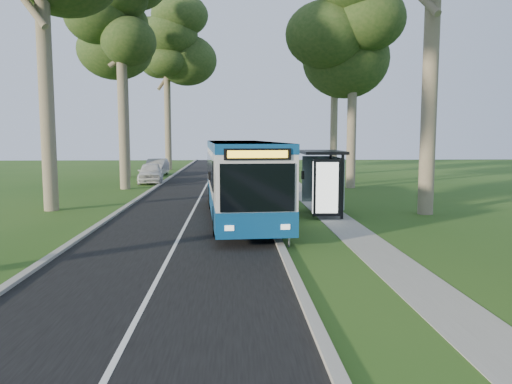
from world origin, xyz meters
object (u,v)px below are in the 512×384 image
litter_bin (285,202)px  car_white (150,173)px  bus_shelter (326,170)px  bus (241,179)px  car_silver (157,167)px  bus_stop_sign (289,204)px

litter_bin → car_white: (-8.97, 15.51, 0.32)m
bus_shelter → car_white: size_ratio=0.75×
bus → car_silver: 25.49m
bus → bus_shelter: 3.95m
car_white → litter_bin: bearing=-66.6°
bus_shelter → car_white: 19.98m
litter_bin → car_silver: 24.58m
bus_stop_sign → bus_shelter: bus_shelter is taller
bus_stop_sign → car_white: (-8.28, 23.15, -0.64)m
car_silver → bus: bearing=-71.8°
bus_stop_sign → car_white: size_ratio=0.49×
car_white → car_silver: 7.15m
bus_shelter → bus: bearing=-172.8°
bus → bus_stop_sign: 6.09m
litter_bin → car_silver: bearing=112.9°
bus_stop_sign → litter_bin: bearing=74.2°
bus_stop_sign → car_white: bearing=99.1°
bus_shelter → car_silver: bearing=116.1°
bus_stop_sign → bus: bearing=93.7°
car_silver → bus_stop_sign: bearing=-72.3°
bus → litter_bin: size_ratio=13.86×
bus_stop_sign → litter_bin: bus_stop_sign is taller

